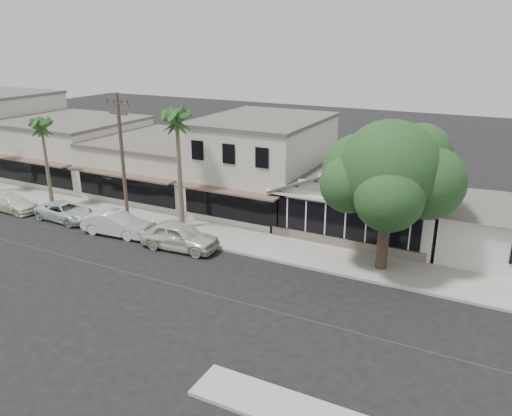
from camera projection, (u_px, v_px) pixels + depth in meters
The scene contains 15 objects.
ground at pixel (198, 291), 25.37m from camera, with size 140.00×140.00×0.00m, color black.
sidewalk_north at pixel (155, 223), 34.47m from camera, with size 90.00×3.50×0.15m, color #9E9991.
corner_shop at pixel (365, 191), 32.84m from camera, with size 10.40×8.60×5.10m.
side_cottage at pixel (498, 233), 28.85m from camera, with size 6.00×6.00×3.00m, color silver.
row_building_near at pixel (263, 165), 36.96m from camera, with size 8.00×10.00×6.50m, color silver.
row_building_midnear at pixel (166, 166), 41.22m from camera, with size 10.00×10.00×4.20m, color beige.
row_building_midfar at pixel (73, 149), 45.62m from camera, with size 11.00×10.00×5.00m, color silver.
utility_pole at pixel (123, 159), 32.06m from camera, with size 1.80×0.24×9.00m.
car_0 at pixel (179, 236), 30.16m from camera, with size 1.97×4.91×1.67m, color beige.
car_1 at pixel (116, 224), 32.37m from camera, with size 1.60×4.60×1.52m, color silver.
car_2 at pixel (66, 212), 34.93m from camera, with size 2.12×4.60×1.28m, color silver.
car_3 at pixel (13, 203), 36.76m from camera, with size 1.74×4.27×1.24m, color silver.
shade_tree at pixel (389, 173), 26.10m from camera, with size 7.52×6.80×8.34m.
palm_east at pixel (177, 121), 31.13m from camera, with size 3.26×3.26×8.51m.
palm_mid at pixel (41, 127), 35.65m from camera, with size 2.56×2.56×7.15m.
Camera 1 is at (12.96, -18.75, 12.28)m, focal length 35.00 mm.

